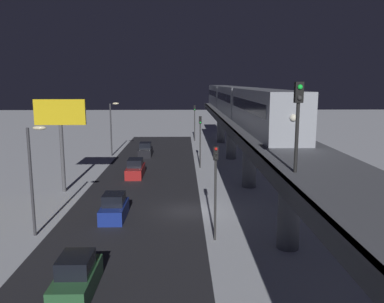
{
  "coord_description": "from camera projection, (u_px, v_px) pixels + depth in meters",
  "views": [
    {
      "loc": [
        0.26,
        31.04,
        10.47
      ],
      "look_at": [
        -0.84,
        -15.46,
        2.25
      ],
      "focal_mm": 36.77,
      "sensor_mm": 36.0,
      "label": 1
    }
  ],
  "objects": [
    {
      "name": "avenue_asphalt",
      "position": [
        135.0,
        211.0,
        32.29
      ],
      "size": [
        11.0,
        89.42,
        0.01
      ],
      "primitive_type": "cube",
      "color": "#28282D",
      "rests_on": "ground_plane"
    },
    {
      "name": "elevated_railway",
      "position": [
        265.0,
        144.0,
        31.56
      ],
      "size": [
        5.0,
        89.42,
        6.49
      ],
      "color": "slate",
      "rests_on": "ground_plane"
    },
    {
      "name": "ground_plane",
      "position": [
        186.0,
        211.0,
        32.39
      ],
      "size": [
        240.0,
        240.0,
        0.0
      ],
      "primitive_type": "plane",
      "color": "silver"
    },
    {
      "name": "traffic_light_near",
      "position": [
        216.0,
        179.0,
        25.69
      ],
      "size": [
        0.32,
        0.44,
        6.4
      ],
      "color": "#2D2D2D",
      "rests_on": "ground_plane"
    },
    {
      "name": "traffic_light_far",
      "position": [
        195.0,
        118.0,
        70.25
      ],
      "size": [
        0.32,
        0.44,
        6.4
      ],
      "color": "#2D2D2D",
      "rests_on": "ground_plane"
    },
    {
      "name": "sedan_blue",
      "position": [
        114.0,
        208.0,
        30.55
      ],
      "size": [
        1.8,
        4.0,
        1.97
      ],
      "color": "navy",
      "rests_on": "ground_plane"
    },
    {
      "name": "traffic_light_mid",
      "position": [
        200.0,
        134.0,
        47.97
      ],
      "size": [
        0.32,
        0.44,
        6.4
      ],
      "color": "#2D2D2D",
      "rests_on": "ground_plane"
    },
    {
      "name": "street_lamp_near",
      "position": [
        34.0,
        168.0,
        26.39
      ],
      "size": [
        1.35,
        0.44,
        7.65
      ],
      "color": "#38383D",
      "rests_on": "ground_plane"
    },
    {
      "name": "commercial_billboard",
      "position": [
        60.0,
        121.0,
        36.99
      ],
      "size": [
        4.8,
        0.36,
        8.9
      ],
      "color": "#4C4C51",
      "rests_on": "ground_plane"
    },
    {
      "name": "sedan_red",
      "position": [
        135.0,
        169.0,
        44.31
      ],
      "size": [
        1.8,
        4.71,
        1.97
      ],
      "color": "#A51E1E",
      "rests_on": "ground_plane"
    },
    {
      "name": "street_lamp_far",
      "position": [
        112.0,
        122.0,
        55.92
      ],
      "size": [
        1.35,
        0.44,
        7.65
      ],
      "color": "#38383D",
      "rests_on": "ground_plane"
    },
    {
      "name": "sedan_green_2",
      "position": [
        76.0,
        278.0,
        19.7
      ],
      "size": [
        1.8,
        4.23,
        1.97
      ],
      "color": "#2D6038",
      "rests_on": "ground_plane"
    },
    {
      "name": "sedan_black",
      "position": [
        145.0,
        151.0,
        56.34
      ],
      "size": [
        1.8,
        4.02,
        1.97
      ],
      "color": "black",
      "rests_on": "ground_plane"
    },
    {
      "name": "rail_signal",
      "position": [
        298.0,
        111.0,
        17.09
      ],
      "size": [
        0.36,
        0.41,
        4.0
      ],
      "color": "black",
      "rests_on": "elevated_railway"
    },
    {
      "name": "subway_train",
      "position": [
        234.0,
        99.0,
        50.92
      ],
      "size": [
        2.94,
        55.47,
        3.4
      ],
      "color": "#999EA8",
      "rests_on": "elevated_railway"
    }
  ]
}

